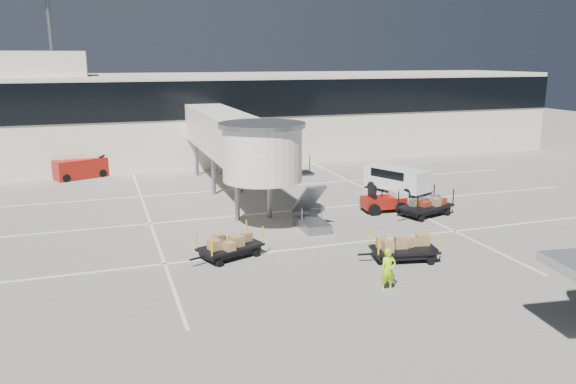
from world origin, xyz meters
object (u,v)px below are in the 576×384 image
object	(u,v)px
box_cart_far	(229,247)
minivan	(395,177)
suitcase_cart	(425,207)
box_cart_near	(403,249)
ground_worker	(388,270)
baggage_tug	(385,201)
belt_loader	(81,168)

from	to	relation	value
box_cart_far	minivan	size ratio (longest dim) A/B	0.76
suitcase_cart	box_cart_near	bearing A→B (deg)	-145.90
ground_worker	minivan	size ratio (longest dim) A/B	0.36
suitcase_cart	minivan	world-z (taller)	minivan
box_cart_near	box_cart_far	xyz separation A→B (m)	(-7.81, 2.98, -0.00)
box_cart_far	ground_worker	size ratio (longest dim) A/B	2.09
box_cart_far	minivan	world-z (taller)	minivan
box_cart_near	minivan	world-z (taller)	minivan
baggage_tug	ground_worker	world-z (taller)	ground_worker
baggage_tug	minivan	xyz separation A→B (m)	(3.32, 4.57, 0.41)
suitcase_cart	belt_loader	world-z (taller)	belt_loader
box_cart_near	ground_worker	distance (m)	3.80
suitcase_cart	box_cart_far	xyz separation A→B (m)	(-13.05, -3.43, -0.00)
ground_worker	belt_loader	distance (m)	30.77
box_cart_far	belt_loader	world-z (taller)	belt_loader
suitcase_cart	box_cart_near	xyz separation A→B (m)	(-5.24, -6.42, -0.00)
belt_loader	box_cart_near	bearing A→B (deg)	-81.72
minivan	suitcase_cart	bearing A→B (deg)	-127.76
baggage_tug	box_cart_far	world-z (taller)	baggage_tug
belt_loader	minivan	bearing A→B (deg)	-52.20
box_cart_near	belt_loader	bearing A→B (deg)	131.81
baggage_tug	box_cart_near	distance (m)	8.86
suitcase_cart	belt_loader	distance (m)	27.52
suitcase_cart	ground_worker	size ratio (longest dim) A/B	2.31
ground_worker	box_cart_near	bearing A→B (deg)	56.53
box_cart_near	suitcase_cart	bearing A→B (deg)	61.98
box_cart_near	minivan	distance (m)	14.42
baggage_tug	suitcase_cart	xyz separation A→B (m)	(1.80, -1.75, -0.07)
suitcase_cart	box_cart_far	world-z (taller)	suitcase_cart
baggage_tug	box_cart_far	bearing A→B (deg)	-150.29
box_cart_far	ground_worker	bearing A→B (deg)	-68.50
baggage_tug	belt_loader	bearing A→B (deg)	142.10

